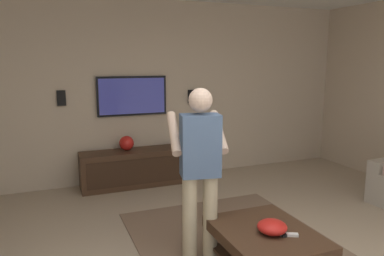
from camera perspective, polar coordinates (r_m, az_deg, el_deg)
The scene contains 11 objects.
wall_back_tv at distance 5.91m, azimuth -7.45°, elevation 5.59°, with size 0.10×7.29×2.81m, color #C6B299.
coffee_table at distance 3.51m, azimuth 11.25°, elevation -16.74°, with size 1.00×0.80×0.40m.
media_console at distance 5.75m, azimuth -8.37°, elevation -6.06°, with size 0.45×1.70×0.55m.
tv at distance 5.78m, azimuth -9.20°, elevation 4.90°, with size 0.05×1.07×0.60m.
person_standing at distance 3.47m, azimuth 1.21°, elevation -5.50°, with size 0.60×0.61×1.64m.
bowl at distance 3.39m, azimuth 12.24°, elevation -14.66°, with size 0.26×0.26×0.12m, color red.
remote_white at distance 3.40m, azimuth 14.74°, elevation -15.60°, with size 0.15×0.04×0.02m, color white.
remote_black at distance 3.42m, azimuth 13.49°, elevation -15.38°, with size 0.15×0.04×0.02m, color black.
vase_round at distance 5.67m, azimuth -10.05°, elevation -2.31°, with size 0.22×0.22×0.22m, color red.
wall_speaker_left at distance 6.09m, azimuth -0.03°, elevation 4.87°, with size 0.06×0.12×0.22m, color black.
wall_speaker_right at distance 5.66m, azimuth -19.47°, elevation 4.37°, with size 0.06×0.12×0.22m, color black.
Camera 1 is at (-2.27, 1.45, 1.87)m, focal length 34.64 mm.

